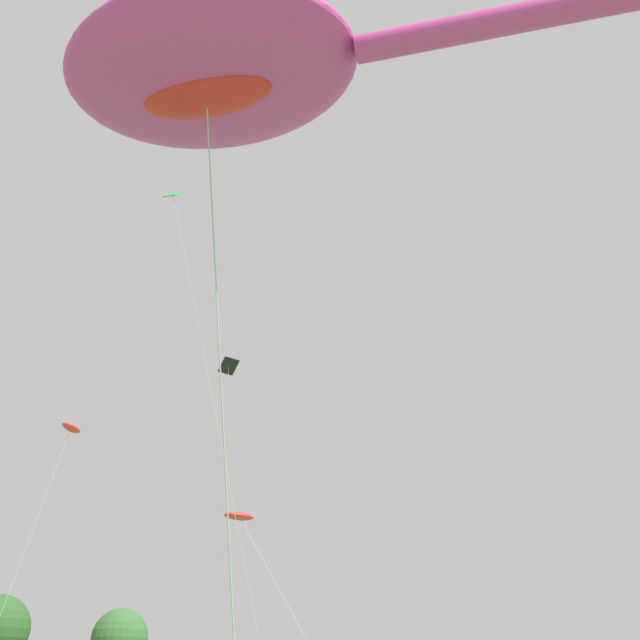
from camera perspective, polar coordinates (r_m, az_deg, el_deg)
The scene contains 6 objects.
big_show_kite at distance 12.95m, azimuth -7.72°, elevation 18.45°, with size 6.31×9.49×11.08m.
small_kite_delta_white at distance 31.50m, azimuth -18.60°, elevation -7.99°, with size 3.09×1.22×10.89m.
small_kite_stunt_black at distance 26.31m, azimuth -6.20°, elevation -14.81°, with size 1.90×4.64×6.78m.
small_kite_tiny_distant at distance 33.93m, azimuth -7.12°, elevation -5.24°, with size 3.49×3.97×14.78m.
small_kite_bird_shape at distance 28.23m, azimuth -10.43°, elevation 5.34°, with size 4.43×2.63×18.64m.
tree_shrub_far at distance 66.68m, azimuth -15.13°, elevation -22.54°, with size 4.52×4.52×7.23m.
Camera 1 is at (-9.50, -0.69, 1.36)m, focal length 41.69 mm.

